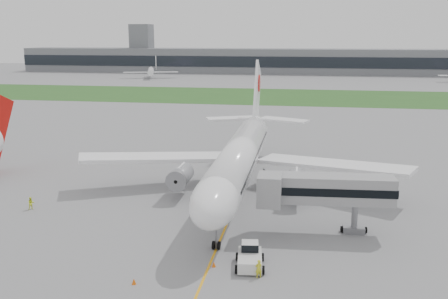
% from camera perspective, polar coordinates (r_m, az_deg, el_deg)
% --- Properties ---
extents(ground, '(600.00, 600.00, 0.00)m').
position_cam_1_polar(ground, '(67.98, 1.35, -6.16)').
color(ground, gray).
rests_on(ground, ground).
extents(apron_markings, '(70.00, 70.00, 0.04)m').
position_cam_1_polar(apron_markings, '(63.33, 0.72, -7.63)').
color(apron_markings, '#F6A415').
rests_on(apron_markings, ground).
extents(grass_strip, '(600.00, 50.00, 0.02)m').
position_cam_1_polar(grass_strip, '(185.15, 6.56, 6.06)').
color(grass_strip, '#285821').
rests_on(grass_strip, ground).
extents(terminal_building, '(320.00, 22.30, 14.00)m').
position_cam_1_polar(terminal_building, '(293.99, 7.70, 9.97)').
color(terminal_building, slate).
rests_on(terminal_building, ground).
extents(control_tower, '(12.00, 12.00, 56.00)m').
position_cam_1_polar(control_tower, '(312.46, -9.26, 8.81)').
color(control_tower, slate).
rests_on(control_tower, ground).
extents(airliner, '(48.13, 53.95, 17.88)m').
position_cam_1_polar(airliner, '(71.02, 1.92, -0.56)').
color(airliner, white).
rests_on(airliner, ground).
extents(pushback_tug, '(3.21, 4.41, 2.14)m').
position_cam_1_polar(pushback_tug, '(50.35, 2.97, -12.11)').
color(pushback_tug, silver).
rests_on(pushback_tug, ground).
extents(jet_bridge, '(15.32, 5.22, 7.09)m').
position_cam_1_polar(jet_bridge, '(57.45, 11.01, -4.54)').
color(jet_bridge, '#939396').
rests_on(jet_bridge, ground).
extents(safety_cone_left, '(0.42, 0.42, 0.57)m').
position_cam_1_polar(safety_cone_left, '(47.96, -10.26, -14.61)').
color(safety_cone_left, '#EB5E0C').
rests_on(safety_cone_left, ground).
extents(safety_cone_right, '(0.39, 0.39, 0.54)m').
position_cam_1_polar(safety_cone_right, '(50.38, -1.17, -12.98)').
color(safety_cone_right, '#EB5E0C').
rests_on(safety_cone_right, ground).
extents(ground_crew_near, '(0.78, 0.68, 1.82)m').
position_cam_1_polar(ground_crew_near, '(48.18, 3.98, -13.45)').
color(ground_crew_near, yellow).
rests_on(ground_crew_near, ground).
extents(ground_crew_far, '(1.03, 1.01, 1.67)m').
position_cam_1_polar(ground_crew_far, '(70.06, -21.18, -5.76)').
color(ground_crew_far, '#E8F829').
rests_on(ground_crew_far, ground).
extents(distant_aircraft_left, '(33.85, 31.64, 10.69)m').
position_cam_1_polar(distant_aircraft_left, '(263.19, -8.34, 8.07)').
color(distant_aircraft_left, white).
rests_on(distant_aircraft_left, ground).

